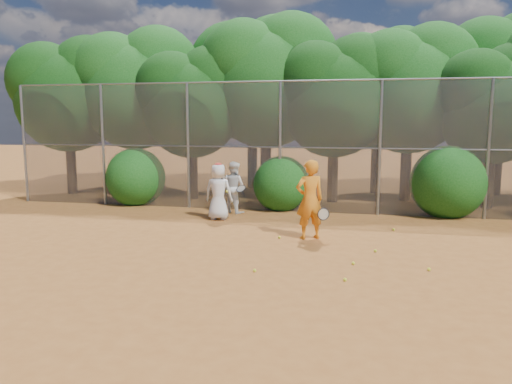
# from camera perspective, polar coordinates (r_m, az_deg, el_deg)

# --- Properties ---
(ground) EXTENTS (80.00, 80.00, 0.00)m
(ground) POSITION_cam_1_polar(r_m,az_deg,el_deg) (9.80, 2.65, -8.64)
(ground) COLOR #965421
(ground) RESTS_ON ground
(fence_back) EXTENTS (20.05, 0.09, 4.03)m
(fence_back) POSITION_cam_1_polar(r_m,az_deg,el_deg) (15.36, 6.02, 5.27)
(fence_back) COLOR gray
(fence_back) RESTS_ON ground
(tree_0) EXTENTS (4.38, 3.81, 6.00)m
(tree_0) POSITION_cam_1_polar(r_m,az_deg,el_deg) (20.51, -20.57, 10.80)
(tree_0) COLOR black
(tree_0) RESTS_ON ground
(tree_1) EXTENTS (4.64, 4.03, 6.35)m
(tree_1) POSITION_cam_1_polar(r_m,az_deg,el_deg) (19.75, -13.54, 11.88)
(tree_1) COLOR black
(tree_1) RESTS_ON ground
(tree_2) EXTENTS (3.99, 3.47, 5.47)m
(tree_2) POSITION_cam_1_polar(r_m,az_deg,el_deg) (18.12, -7.22, 10.55)
(tree_2) COLOR black
(tree_2) RESTS_ON ground
(tree_3) EXTENTS (4.89, 4.26, 6.70)m
(tree_3) POSITION_cam_1_polar(r_m,az_deg,el_deg) (18.49, 1.36, 13.08)
(tree_3) COLOR black
(tree_3) RESTS_ON ground
(tree_4) EXTENTS (4.19, 3.64, 5.73)m
(tree_4) POSITION_cam_1_polar(r_m,az_deg,el_deg) (17.53, 9.15, 11.15)
(tree_4) COLOR black
(tree_4) RESTS_ON ground
(tree_5) EXTENTS (4.51, 3.92, 6.17)m
(tree_5) POSITION_cam_1_polar(r_m,az_deg,el_deg) (18.39, 17.29, 11.66)
(tree_5) COLOR black
(tree_5) RESTS_ON ground
(tree_6) EXTENTS (3.86, 3.36, 5.29)m
(tree_6) POSITION_cam_1_polar(r_m,az_deg,el_deg) (17.75, 25.64, 9.48)
(tree_6) COLOR black
(tree_6) RESTS_ON ground
(tree_9) EXTENTS (4.83, 4.20, 6.62)m
(tree_9) POSITION_cam_1_polar(r_m,az_deg,el_deg) (22.26, -13.30, 11.91)
(tree_9) COLOR black
(tree_9) RESTS_ON ground
(tree_10) EXTENTS (5.15, 4.48, 7.06)m
(tree_10) POSITION_cam_1_polar(r_m,az_deg,el_deg) (20.86, -0.22, 13.18)
(tree_10) COLOR black
(tree_10) RESTS_ON ground
(tree_11) EXTENTS (4.64, 4.03, 6.35)m
(tree_11) POSITION_cam_1_polar(r_m,az_deg,el_deg) (19.94, 13.98, 11.83)
(tree_11) COLOR black
(tree_11) RESTS_ON ground
(tree_12) EXTENTS (5.02, 4.37, 6.88)m
(tree_12) POSITION_cam_1_polar(r_m,az_deg,el_deg) (21.16, 26.53, 11.94)
(tree_12) COLOR black
(tree_12) RESTS_ON ground
(bush_0) EXTENTS (2.00, 2.00, 2.00)m
(bush_0) POSITION_cam_1_polar(r_m,az_deg,el_deg) (17.38, -13.59, 1.95)
(bush_0) COLOR #124B13
(bush_0) RESTS_ON ground
(bush_1) EXTENTS (1.80, 1.80, 1.80)m
(bush_1) POSITION_cam_1_polar(r_m,az_deg,el_deg) (15.87, 2.91, 1.22)
(bush_1) COLOR #124B13
(bush_1) RESTS_ON ground
(bush_2) EXTENTS (2.20, 2.20, 2.20)m
(bush_2) POSITION_cam_1_polar(r_m,az_deg,el_deg) (15.83, 21.07, 1.39)
(bush_2) COLOR #124B13
(bush_2) RESTS_ON ground
(player_yellow) EXTENTS (0.91, 0.72, 1.91)m
(player_yellow) POSITION_cam_1_polar(r_m,az_deg,el_deg) (11.99, 6.16, -0.87)
(player_yellow) COLOR orange
(player_yellow) RESTS_ON ground
(player_teen) EXTENTS (0.79, 0.52, 1.64)m
(player_teen) POSITION_cam_1_polar(r_m,az_deg,el_deg) (14.28, -4.30, 0.06)
(player_teen) COLOR silver
(player_teen) RESTS_ON ground
(player_white) EXTENTS (0.97, 0.91, 1.58)m
(player_white) POSITION_cam_1_polar(r_m,az_deg,el_deg) (15.29, -2.55, 0.54)
(player_white) COLOR white
(player_white) RESTS_ON ground
(ball_0) EXTENTS (0.07, 0.07, 0.07)m
(ball_0) POSITION_cam_1_polar(r_m,az_deg,el_deg) (10.15, 11.06, -7.99)
(ball_0) COLOR yellow
(ball_0) RESTS_ON ground
(ball_1) EXTENTS (0.07, 0.07, 0.07)m
(ball_1) POSITION_cam_1_polar(r_m,az_deg,el_deg) (11.18, 13.49, -6.54)
(ball_1) COLOR yellow
(ball_1) RESTS_ON ground
(ball_2) EXTENTS (0.07, 0.07, 0.07)m
(ball_2) POSITION_cam_1_polar(r_m,az_deg,el_deg) (9.12, 10.14, -9.83)
(ball_2) COLOR yellow
(ball_2) RESTS_ON ground
(ball_3) EXTENTS (0.07, 0.07, 0.07)m
(ball_3) POSITION_cam_1_polar(r_m,az_deg,el_deg) (10.12, 19.16, -8.34)
(ball_3) COLOR yellow
(ball_3) RESTS_ON ground
(ball_4) EXTENTS (0.07, 0.07, 0.07)m
(ball_4) POSITION_cam_1_polar(r_m,az_deg,el_deg) (9.50, -0.16, -8.96)
(ball_4) COLOR yellow
(ball_4) RESTS_ON ground
(ball_5) EXTENTS (0.07, 0.07, 0.07)m
(ball_5) POSITION_cam_1_polar(r_m,az_deg,el_deg) (13.40, 15.46, -4.15)
(ball_5) COLOR yellow
(ball_5) RESTS_ON ground
(ball_6) EXTENTS (0.07, 0.07, 0.07)m
(ball_6) POSITION_cam_1_polar(r_m,az_deg,el_deg) (12.09, 2.69, -5.20)
(ball_6) COLOR yellow
(ball_6) RESTS_ON ground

